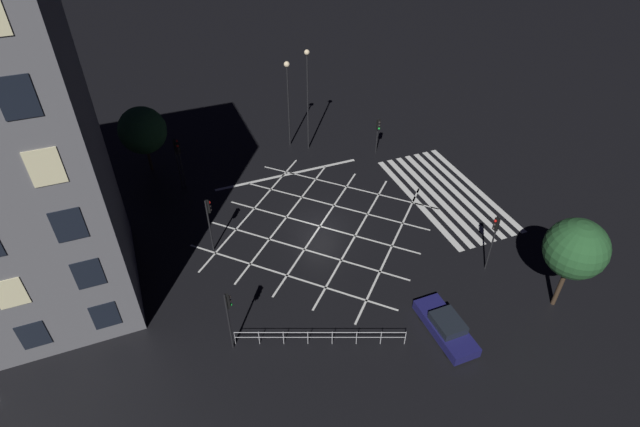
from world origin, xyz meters
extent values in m
plane|color=black|center=(0.00, 0.00, 0.00)|extent=(200.00, 200.00, 0.00)
cube|color=silver|center=(0.00, -8.23, 0.00)|extent=(12.49, 0.50, 0.01)
cube|color=silver|center=(0.00, -9.13, 0.00)|extent=(12.49, 0.50, 0.01)
cube|color=silver|center=(0.00, -10.03, 0.00)|extent=(12.49, 0.50, 0.01)
cube|color=silver|center=(0.00, -10.93, 0.00)|extent=(12.49, 0.50, 0.01)
cube|color=silver|center=(0.00, -11.83, 0.00)|extent=(12.49, 0.50, 0.01)
cube|color=silver|center=(0.00, -12.73, 0.00)|extent=(12.49, 0.50, 0.01)
cube|color=silver|center=(0.00, -13.63, 0.00)|extent=(12.49, 0.50, 0.01)
cube|color=silver|center=(3.93, -3.93, 0.00)|extent=(10.89, 10.89, 0.01)
cube|color=silver|center=(-3.93, -3.93, 0.00)|extent=(10.89, 10.89, 0.01)
cube|color=silver|center=(1.96, -1.96, 0.00)|extent=(10.89, 10.89, 0.01)
cube|color=silver|center=(-1.96, -1.96, 0.00)|extent=(10.89, 10.89, 0.01)
cube|color=silver|center=(0.00, 0.00, 0.00)|extent=(10.89, 10.89, 0.01)
cube|color=silver|center=(0.00, 0.00, 0.00)|extent=(10.89, 10.89, 0.01)
cube|color=silver|center=(-1.96, 1.96, 0.00)|extent=(10.89, 10.89, 0.01)
cube|color=silver|center=(1.96, 1.96, 0.00)|extent=(10.89, 10.89, 0.01)
cube|color=silver|center=(-3.93, 3.93, 0.00)|extent=(10.89, 10.89, 0.01)
cube|color=silver|center=(3.93, 3.93, 0.00)|extent=(10.89, 10.89, 0.01)
cube|color=silver|center=(7.44, 0.00, 0.00)|extent=(0.30, 12.49, 0.01)
cube|color=black|center=(-5.03, 18.56, 2.00)|extent=(0.06, 1.40, 1.80)
cube|color=black|center=(-5.03, 14.90, 2.00)|extent=(0.06, 1.40, 1.80)
cube|color=beige|center=(-5.03, 18.56, 5.27)|extent=(0.06, 1.40, 1.80)
cube|color=black|center=(-5.03, 14.90, 5.27)|extent=(0.06, 1.40, 1.80)
cube|color=black|center=(-5.03, 14.90, 8.54)|extent=(0.06, 1.40, 1.80)
cube|color=beige|center=(-5.03, 14.90, 11.81)|extent=(0.06, 1.40, 1.80)
cube|color=black|center=(-5.03, 14.90, 15.08)|extent=(0.06, 1.40, 1.80)
cylinder|color=black|center=(8.69, 8.39, 2.14)|extent=(0.11, 0.11, 4.27)
cube|color=black|center=(8.55, 8.39, 3.77)|extent=(0.16, 0.28, 0.90)
sphere|color=red|center=(8.44, 8.39, 4.07)|extent=(0.18, 0.18, 0.18)
sphere|color=black|center=(8.44, 8.39, 3.77)|extent=(0.18, 0.18, 0.18)
sphere|color=black|center=(8.44, 8.39, 3.47)|extent=(0.18, 0.18, 0.18)
cube|color=black|center=(8.64, 8.39, 3.77)|extent=(0.02, 0.36, 0.98)
cylinder|color=black|center=(7.95, -8.65, 1.65)|extent=(0.11, 0.11, 3.30)
cube|color=black|center=(7.82, -8.65, 2.80)|extent=(0.16, 0.28, 0.90)
sphere|color=black|center=(7.70, -8.65, 3.10)|extent=(0.18, 0.18, 0.18)
sphere|color=black|center=(7.70, -8.65, 2.80)|extent=(0.18, 0.18, 0.18)
sphere|color=green|center=(7.70, -8.65, 2.50)|extent=(0.18, 0.18, 0.18)
cube|color=black|center=(7.91, -8.65, 2.80)|extent=(0.02, 0.36, 0.98)
cylinder|color=black|center=(-8.24, -8.66, 2.20)|extent=(0.11, 0.11, 4.40)
cube|color=black|center=(-8.24, -8.53, 3.90)|extent=(0.28, 0.16, 0.90)
sphere|color=red|center=(-8.24, -8.42, 4.20)|extent=(0.18, 0.18, 0.18)
sphere|color=black|center=(-8.24, -8.42, 3.90)|extent=(0.18, 0.18, 0.18)
sphere|color=black|center=(-8.24, -8.42, 3.60)|extent=(0.18, 0.18, 0.18)
cube|color=black|center=(-8.24, -8.62, 3.90)|extent=(0.36, 0.02, 0.98)
cylinder|color=black|center=(8.78, 8.63, 2.27)|extent=(0.11, 0.11, 4.53)
cube|color=black|center=(8.78, 8.49, 4.03)|extent=(0.28, 0.16, 0.90)
sphere|color=red|center=(8.78, 8.38, 4.33)|extent=(0.18, 0.18, 0.18)
sphere|color=black|center=(8.78, 8.38, 4.03)|extent=(0.18, 0.18, 0.18)
sphere|color=black|center=(8.78, 8.38, 3.73)|extent=(0.18, 0.18, 0.18)
cube|color=black|center=(8.78, 8.58, 4.03)|extent=(0.36, 0.02, 0.98)
cylinder|color=black|center=(-8.21, 8.63, 2.16)|extent=(0.11, 0.11, 4.33)
cube|color=black|center=(-8.21, 8.49, 3.83)|extent=(0.28, 0.16, 0.90)
sphere|color=black|center=(-8.21, 8.38, 4.13)|extent=(0.18, 0.18, 0.18)
sphere|color=black|center=(-8.21, 8.38, 3.83)|extent=(0.18, 0.18, 0.18)
sphere|color=green|center=(-8.21, 8.38, 3.53)|extent=(0.18, 0.18, 0.18)
cube|color=black|center=(-8.21, 8.58, 3.83)|extent=(0.36, 0.02, 0.98)
cylinder|color=black|center=(0.37, 7.89, 2.14)|extent=(0.11, 0.11, 4.28)
cube|color=black|center=(0.37, 7.76, 3.78)|extent=(0.28, 0.16, 0.90)
sphere|color=red|center=(0.37, 7.64, 4.08)|extent=(0.18, 0.18, 0.18)
sphere|color=black|center=(0.37, 7.64, 3.78)|extent=(0.18, 0.18, 0.18)
sphere|color=black|center=(0.37, 7.64, 3.48)|extent=(0.18, 0.18, 0.18)
cube|color=black|center=(0.37, 7.85, 3.78)|extent=(0.36, 0.02, 0.98)
cylinder|color=black|center=(10.85, -3.19, 4.41)|extent=(0.14, 0.14, 8.82)
sphere|color=#F9E0B2|center=(10.85, -3.19, 8.95)|extent=(0.45, 0.45, 0.45)
cylinder|color=black|center=(12.06, -1.83, 3.78)|extent=(0.14, 0.14, 7.56)
sphere|color=#F9E0B2|center=(12.06, -1.83, 7.71)|extent=(0.50, 0.50, 0.50)
cylinder|color=#38281C|center=(-12.38, -10.69, 1.63)|extent=(0.27, 0.27, 3.26)
sphere|color=#235128|center=(-12.38, -10.69, 4.60)|extent=(3.57, 3.57, 3.57)
cylinder|color=#38281C|center=(12.52, 10.62, 1.17)|extent=(0.24, 0.24, 2.35)
sphere|color=#235128|center=(12.52, 10.62, 3.80)|extent=(3.88, 3.88, 3.88)
cube|color=#191951|center=(-11.84, -3.12, 0.51)|extent=(4.54, 1.71, 0.62)
cube|color=black|center=(-11.95, -3.12, 1.07)|extent=(1.91, 1.50, 0.50)
sphere|color=white|center=(-9.62, -2.59, 0.45)|extent=(0.16, 0.16, 0.16)
sphere|color=white|center=(-9.62, -3.65, 0.45)|extent=(0.16, 0.16, 0.16)
cylinder|color=black|center=(-10.43, -2.39, 0.33)|extent=(0.66, 0.20, 0.66)
cylinder|color=black|center=(-10.43, -3.86, 0.33)|extent=(0.66, 0.20, 0.66)
cylinder|color=black|center=(-13.25, -2.39, 0.33)|extent=(0.66, 0.20, 0.66)
cylinder|color=black|center=(-13.25, -3.86, 0.33)|extent=(0.66, 0.20, 0.66)
cylinder|color=#B7B7BC|center=(-8.02, 8.44, 0.53)|extent=(0.05, 0.05, 1.05)
cylinder|color=#B7B7BC|center=(-8.54, 7.15, 0.53)|extent=(0.05, 0.05, 1.05)
cylinder|color=#B7B7BC|center=(-9.05, 5.86, 0.53)|extent=(0.05, 0.05, 1.05)
cylinder|color=#B7B7BC|center=(-9.57, 4.57, 0.53)|extent=(0.05, 0.05, 1.05)
cylinder|color=#B7B7BC|center=(-10.09, 3.28, 0.53)|extent=(0.05, 0.05, 1.05)
cylinder|color=#B7B7BC|center=(-10.60, 1.99, 0.53)|extent=(0.05, 0.05, 1.05)
cylinder|color=#B7B7BC|center=(-11.12, 0.71, 0.53)|extent=(0.05, 0.05, 1.05)
cylinder|color=#B7B7BC|center=(-11.63, -0.58, 0.53)|extent=(0.05, 0.05, 1.05)
cylinder|color=#B7B7BC|center=(-9.83, 3.93, 1.01)|extent=(3.64, 9.04, 0.04)
cylinder|color=#B7B7BC|center=(-9.83, 3.93, 0.58)|extent=(3.64, 9.04, 0.04)
camera|label=1|loc=(-26.43, 10.57, 23.66)|focal=28.00mm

